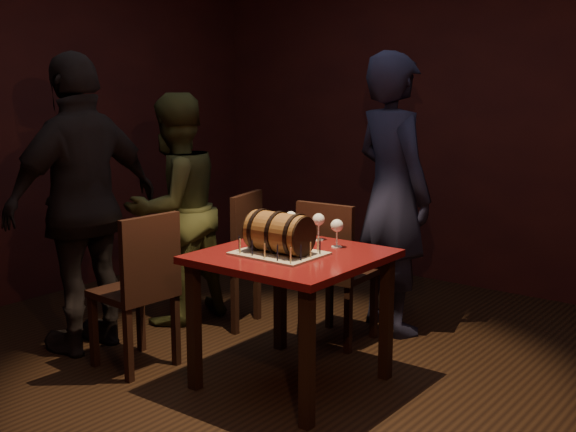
{
  "coord_description": "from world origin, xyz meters",
  "views": [
    {
      "loc": [
        2.38,
        -2.99,
        1.67
      ],
      "look_at": [
        0.05,
        0.05,
        0.95
      ],
      "focal_mm": 45.0,
      "sensor_mm": 36.0,
      "label": 1
    }
  ],
  "objects_px": {
    "pint_of_ale": "(296,231)",
    "chair_left_rear": "(234,251)",
    "wine_glass_right": "(337,227)",
    "chair_back": "(333,265)",
    "person_back": "(392,194)",
    "wine_glass_mid": "(319,221)",
    "person_left_front": "(84,204)",
    "wine_glass_left": "(291,218)",
    "chair_left_front": "(141,283)",
    "person_left_rear": "(174,209)",
    "pub_table": "(292,273)",
    "barrel_cake": "(279,233)"
  },
  "relations": [
    {
      "from": "chair_left_front",
      "to": "pint_of_ale",
      "type": "bearing_deg",
      "value": 39.28
    },
    {
      "from": "wine_glass_mid",
      "to": "chair_back",
      "type": "bearing_deg",
      "value": 108.63
    },
    {
      "from": "wine_glass_right",
      "to": "chair_left_rear",
      "type": "height_order",
      "value": "chair_left_rear"
    },
    {
      "from": "pint_of_ale",
      "to": "person_left_rear",
      "type": "bearing_deg",
      "value": 171.15
    },
    {
      "from": "wine_glass_right",
      "to": "chair_left_rear",
      "type": "xyz_separation_m",
      "value": [
        -1.03,
        0.29,
        -0.35
      ]
    },
    {
      "from": "barrel_cake",
      "to": "person_left_front",
      "type": "height_order",
      "value": "person_left_front"
    },
    {
      "from": "pint_of_ale",
      "to": "person_left_front",
      "type": "height_order",
      "value": "person_left_front"
    },
    {
      "from": "pub_table",
      "to": "wine_glass_mid",
      "type": "xyz_separation_m",
      "value": [
        -0.07,
        0.35,
        0.23
      ]
    },
    {
      "from": "wine_glass_mid",
      "to": "chair_left_rear",
      "type": "distance_m",
      "value": 0.93
    },
    {
      "from": "chair_left_rear",
      "to": "barrel_cake",
      "type": "bearing_deg",
      "value": -35.16
    },
    {
      "from": "person_left_rear",
      "to": "chair_back",
      "type": "bearing_deg",
      "value": 107.32
    },
    {
      "from": "wine_glass_left",
      "to": "chair_back",
      "type": "relative_size",
      "value": 0.17
    },
    {
      "from": "pint_of_ale",
      "to": "chair_left_rear",
      "type": "relative_size",
      "value": 0.16
    },
    {
      "from": "wine_glass_left",
      "to": "chair_back",
      "type": "xyz_separation_m",
      "value": [
        0.07,
        0.35,
        -0.35
      ]
    },
    {
      "from": "barrel_cake",
      "to": "chair_left_front",
      "type": "height_order",
      "value": "barrel_cake"
    },
    {
      "from": "barrel_cake",
      "to": "wine_glass_right",
      "type": "xyz_separation_m",
      "value": [
        0.15,
        0.33,
        -0.0
      ]
    },
    {
      "from": "barrel_cake",
      "to": "wine_glass_left",
      "type": "relative_size",
      "value": 2.45
    },
    {
      "from": "pub_table",
      "to": "person_back",
      "type": "bearing_deg",
      "value": 91.29
    },
    {
      "from": "chair_back",
      "to": "chair_left_rear",
      "type": "bearing_deg",
      "value": -172.03
    },
    {
      "from": "pub_table",
      "to": "chair_left_rear",
      "type": "relative_size",
      "value": 0.97
    },
    {
      "from": "barrel_cake",
      "to": "chair_back",
      "type": "relative_size",
      "value": 0.42
    },
    {
      "from": "wine_glass_mid",
      "to": "wine_glass_right",
      "type": "xyz_separation_m",
      "value": [
        0.19,
        -0.09,
        0.0
      ]
    },
    {
      "from": "chair_left_rear",
      "to": "person_left_front",
      "type": "xyz_separation_m",
      "value": [
        -0.44,
        -0.88,
        0.4
      ]
    },
    {
      "from": "person_left_rear",
      "to": "chair_left_front",
      "type": "bearing_deg",
      "value": 37.72
    },
    {
      "from": "person_back",
      "to": "chair_back",
      "type": "bearing_deg",
      "value": 97.38
    },
    {
      "from": "chair_left_front",
      "to": "person_back",
      "type": "relative_size",
      "value": 0.5
    },
    {
      "from": "pub_table",
      "to": "person_left_rear",
      "type": "height_order",
      "value": "person_left_rear"
    },
    {
      "from": "person_back",
      "to": "person_left_front",
      "type": "relative_size",
      "value": 1.01
    },
    {
      "from": "wine_glass_left",
      "to": "wine_glass_right",
      "type": "relative_size",
      "value": 1.0
    },
    {
      "from": "person_left_rear",
      "to": "wine_glass_left",
      "type": "bearing_deg",
      "value": 89.83
    },
    {
      "from": "pub_table",
      "to": "pint_of_ale",
      "type": "height_order",
      "value": "pint_of_ale"
    },
    {
      "from": "chair_left_front",
      "to": "person_left_front",
      "type": "relative_size",
      "value": 0.5
    },
    {
      "from": "wine_glass_right",
      "to": "chair_left_front",
      "type": "height_order",
      "value": "chair_left_front"
    },
    {
      "from": "barrel_cake",
      "to": "wine_glass_left",
      "type": "xyz_separation_m",
      "value": [
        -0.21,
        0.37,
        -0.0
      ]
    },
    {
      "from": "chair_back",
      "to": "chair_left_rear",
      "type": "height_order",
      "value": "same"
    },
    {
      "from": "chair_left_rear",
      "to": "person_left_front",
      "type": "relative_size",
      "value": 0.5
    },
    {
      "from": "person_left_front",
      "to": "wine_glass_right",
      "type": "bearing_deg",
      "value": 112.45
    },
    {
      "from": "wine_glass_left",
      "to": "person_left_front",
      "type": "height_order",
      "value": "person_left_front"
    },
    {
      "from": "barrel_cake",
      "to": "chair_back",
      "type": "bearing_deg",
      "value": 100.81
    },
    {
      "from": "pub_table",
      "to": "wine_glass_left",
      "type": "bearing_deg",
      "value": 128.1
    },
    {
      "from": "wine_glass_left",
      "to": "chair_left_rear",
      "type": "bearing_deg",
      "value": 160.02
    },
    {
      "from": "wine_glass_left",
      "to": "wine_glass_mid",
      "type": "height_order",
      "value": "same"
    },
    {
      "from": "wine_glass_right",
      "to": "person_left_rear",
      "type": "relative_size",
      "value": 0.1
    },
    {
      "from": "chair_back",
      "to": "wine_glass_right",
      "type": "bearing_deg",
      "value": -53.59
    },
    {
      "from": "chair_left_rear",
      "to": "chair_left_front",
      "type": "xyz_separation_m",
      "value": [
        0.1,
        -0.92,
        0.0
      ]
    },
    {
      "from": "pint_of_ale",
      "to": "chair_back",
      "type": "height_order",
      "value": "chair_back"
    },
    {
      "from": "pub_table",
      "to": "person_back",
      "type": "height_order",
      "value": "person_back"
    },
    {
      "from": "person_left_front",
      "to": "pint_of_ale",
      "type": "bearing_deg",
      "value": 113.81
    },
    {
      "from": "pub_table",
      "to": "barrel_cake",
      "type": "distance_m",
      "value": 0.24
    },
    {
      "from": "person_back",
      "to": "pub_table",
      "type": "bearing_deg",
      "value": 115.3
    }
  ]
}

